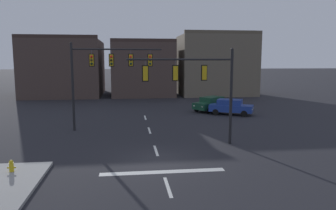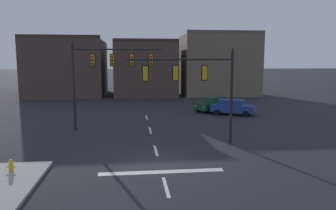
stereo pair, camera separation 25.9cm
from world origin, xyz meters
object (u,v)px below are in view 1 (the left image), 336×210
Objects in this scene: signal_mast_far_side at (103,68)px; car_lot_middle at (211,103)px; car_lot_nearside at (231,107)px; fire_hydrant at (12,168)px; signal_mast_near_side at (198,81)px.

car_lot_middle is at bearing 37.43° from signal_mast_far_side.
car_lot_nearside is 6.31× the size of fire_hydrant.
signal_mast_far_side is 1.57× the size of car_lot_middle.
car_lot_nearside is at bearing 44.17° from fire_hydrant.
signal_mast_near_side is 11.93m from fire_hydrant.
car_lot_middle is 6.15× the size of fire_hydrant.
signal_mast_near_side is 15.61m from car_lot_middle.
car_lot_nearside and car_lot_middle have the same top height.
car_lot_nearside is 1.03× the size of car_lot_middle.
car_lot_nearside is (12.58, 5.90, -4.16)m from signal_mast_far_side.
fire_hydrant is at bearing -157.75° from signal_mast_near_side.
signal_mast_far_side reaches higher than signal_mast_near_side.
signal_mast_far_side is 1.53× the size of car_lot_nearside.
signal_mast_near_side is at bearing -117.40° from car_lot_nearside.
signal_mast_far_side is at bearing 137.68° from signal_mast_near_side.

